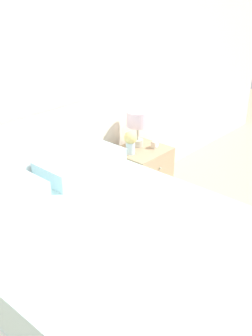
% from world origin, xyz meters
% --- Properties ---
extents(ground_plane, '(12.00, 12.00, 0.00)m').
position_xyz_m(ground_plane, '(0.00, 0.00, 0.00)').
color(ground_plane, '#CCB28E').
extents(wall_back, '(8.00, 0.06, 2.60)m').
position_xyz_m(wall_back, '(0.00, 0.07, 1.30)').
color(wall_back, silver).
rests_on(wall_back, ground_plane).
extents(bed, '(1.66, 2.02, 1.09)m').
position_xyz_m(bed, '(0.00, -0.95, 0.33)').
color(bed, white).
rests_on(bed, ground_plane).
extents(nightstand, '(0.48, 0.45, 0.56)m').
position_xyz_m(nightstand, '(1.17, -0.23, 0.28)').
color(nightstand, tan).
rests_on(nightstand, ground_plane).
extents(table_lamp, '(0.21, 0.21, 0.34)m').
position_xyz_m(table_lamp, '(1.21, -0.15, 0.81)').
color(table_lamp, beige).
rests_on(table_lamp, nightstand).
extents(flower_vase, '(0.12, 0.12, 0.22)m').
position_xyz_m(flower_vase, '(1.02, -0.22, 0.69)').
color(flower_vase, silver).
rests_on(flower_vase, nightstand).
extents(alarm_clock, '(0.06, 0.05, 0.06)m').
position_xyz_m(alarm_clock, '(1.28, -0.30, 0.59)').
color(alarm_clock, beige).
rests_on(alarm_clock, nightstand).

